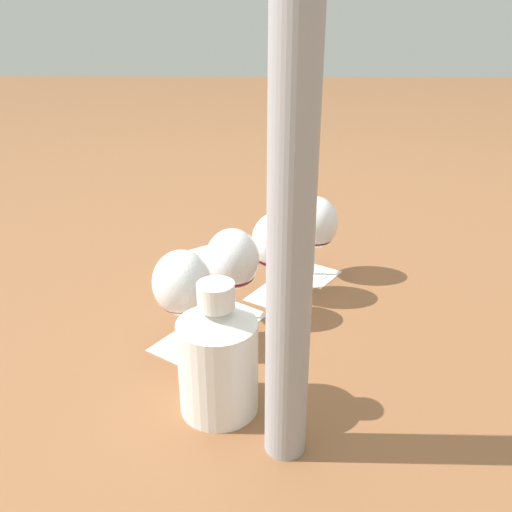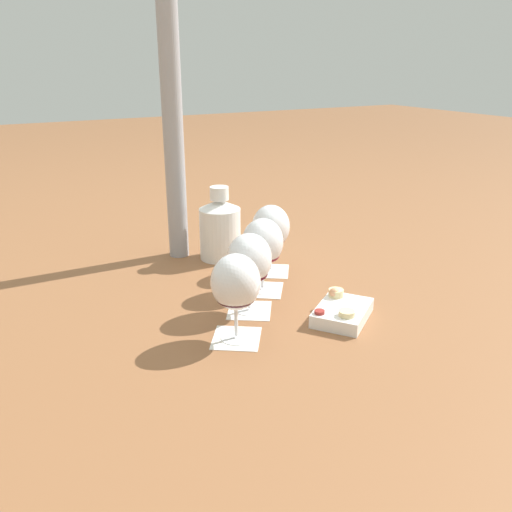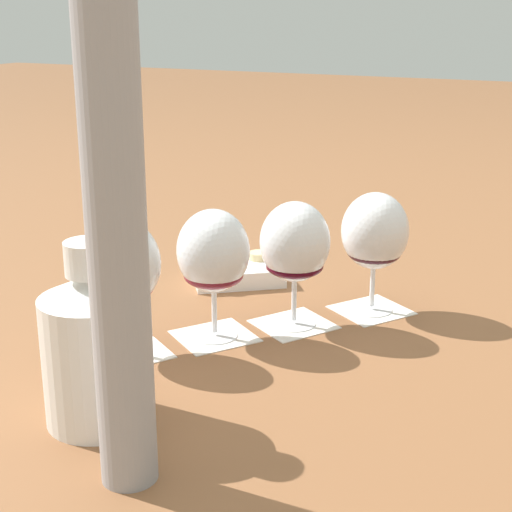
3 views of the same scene
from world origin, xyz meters
TOP-DOWN VIEW (x-y plane):
  - ground_plane at (0.00, 0.00)m, footprint 8.00×8.00m
  - tasting_card_0 at (-0.12, -0.14)m, footprint 0.13×0.13m
  - tasting_card_1 at (-0.04, -0.04)m, footprint 0.13×0.13m
  - tasting_card_2 at (0.04, 0.04)m, footprint 0.13×0.13m
  - tasting_card_3 at (0.12, 0.14)m, footprint 0.13×0.13m
  - wine_glass_0 at (-0.12, -0.14)m, footprint 0.10×0.10m
  - wine_glass_1 at (-0.04, -0.04)m, footprint 0.10×0.10m
  - wine_glass_2 at (0.04, 0.04)m, footprint 0.10×0.10m
  - wine_glass_3 at (0.12, 0.14)m, footprint 0.10×0.10m
  - ceramic_vase at (-0.05, -0.29)m, footprint 0.11×0.11m
  - snack_dish at (-0.12, 0.17)m, footprint 0.17×0.17m

SIDE VIEW (x-z plane):
  - ground_plane at x=0.00m, z-range 0.00..0.00m
  - tasting_card_0 at x=-0.12m, z-range 0.00..0.00m
  - tasting_card_1 at x=-0.04m, z-range 0.00..0.00m
  - tasting_card_2 at x=0.04m, z-range 0.00..0.00m
  - tasting_card_3 at x=0.12m, z-range 0.00..0.00m
  - snack_dish at x=-0.12m, z-range -0.01..0.04m
  - ceramic_vase at x=-0.05m, z-range -0.01..0.19m
  - wine_glass_0 at x=-0.12m, z-range 0.03..0.20m
  - wine_glass_3 at x=0.12m, z-range 0.03..0.20m
  - wine_glass_1 at x=-0.04m, z-range 0.03..0.20m
  - wine_glass_2 at x=0.04m, z-range 0.03..0.20m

